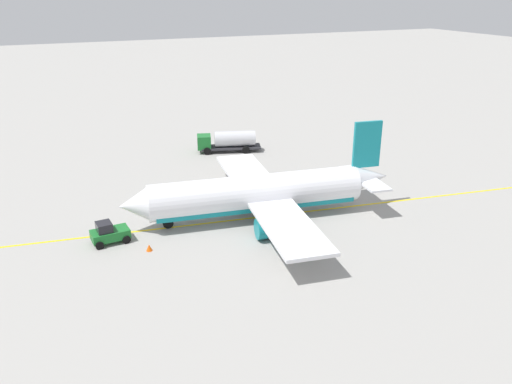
# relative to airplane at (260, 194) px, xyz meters

# --- Properties ---
(ground_plane) EXTENTS (400.00, 400.00, 0.00)m
(ground_plane) POSITION_rel_airplane_xyz_m (0.45, -0.07, -2.75)
(ground_plane) COLOR #9E9B96
(airplane) EXTENTS (29.97, 28.91, 9.86)m
(airplane) POSITION_rel_airplane_xyz_m (0.00, 0.00, 0.00)
(airplane) COLOR white
(airplane) RESTS_ON ground
(fuel_tanker) EXTENTS (9.80, 5.16, 3.15)m
(fuel_tanker) POSITION_rel_airplane_xyz_m (-5.37, -23.75, -1.04)
(fuel_tanker) COLOR #2D2D33
(fuel_tanker) RESTS_ON ground
(pushback_tug) EXTENTS (3.75, 2.57, 2.20)m
(pushback_tug) POSITION_rel_airplane_xyz_m (15.97, -0.55, -1.74)
(pushback_tug) COLOR #196B28
(pushback_tug) RESTS_ON ground
(refueling_worker) EXTENTS (0.49, 0.60, 1.71)m
(refueling_worker) POSITION_rel_airplane_xyz_m (-2.65, -15.85, -1.93)
(refueling_worker) COLOR navy
(refueling_worker) RESTS_ON ground
(safety_cone_nose) EXTENTS (0.60, 0.60, 0.66)m
(safety_cone_nose) POSITION_rel_airplane_xyz_m (12.80, 2.74, -2.42)
(safety_cone_nose) COLOR #F2590F
(safety_cone_nose) RESTS_ON ground
(taxi_line_marking) EXTENTS (77.72, 11.48, 0.01)m
(taxi_line_marking) POSITION_rel_airplane_xyz_m (0.45, -0.07, -2.74)
(taxi_line_marking) COLOR yellow
(taxi_line_marking) RESTS_ON ground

